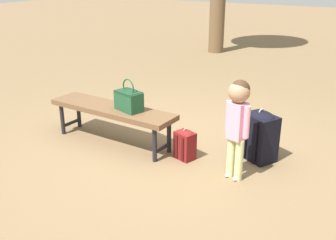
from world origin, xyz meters
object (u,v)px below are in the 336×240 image
park_bench (112,111)px  child_standing (238,115)px  backpack_large (260,134)px  handbag (129,100)px  backpack_small (185,144)px

park_bench → child_standing: child_standing is taller
park_bench → backpack_large: 1.69m
handbag → child_standing: size_ratio=0.37×
backpack_large → backpack_small: 0.81m
backpack_large → backpack_small: backpack_large is taller
backpack_small → park_bench: bearing=-174.7°
child_standing → backpack_small: (-0.63, 0.11, -0.49)m
backpack_large → backpack_small: bearing=-148.0°
park_bench → backpack_small: park_bench is taller
handbag → child_standing: (1.31, -0.03, 0.09)m
handbag → child_standing: 1.32m
handbag → backpack_small: size_ratio=1.04×
park_bench → handbag: size_ratio=4.36×
park_bench → child_standing: size_ratio=1.60×
handbag → backpack_large: handbag is taller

